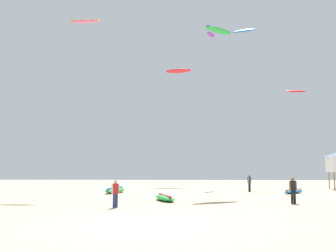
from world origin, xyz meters
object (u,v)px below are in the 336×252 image
at_px(person_foreground, 115,191).
at_px(kite_grounded_far, 115,190).
at_px(kite_aloft_1, 85,21).
at_px(kite_aloft_2, 244,31).
at_px(kite_grounded_mid, 165,198).
at_px(kite_aloft_3, 178,71).
at_px(person_left, 249,182).
at_px(person_midground, 293,188).
at_px(kite_grounded_near, 294,191).
at_px(kite_aloft_6, 296,91).
at_px(kite_aloft_4, 211,35).
at_px(kite_aloft_0, 219,30).

relative_size(person_foreground, kite_grounded_far, 0.34).
bearing_deg(kite_aloft_1, kite_aloft_2, 43.98).
xyz_separation_m(kite_grounded_mid, kite_aloft_3, (0.46, 27.55, 16.70)).
xyz_separation_m(person_left, kite_grounded_far, (-13.07, -2.64, -0.71)).
xyz_separation_m(person_midground, kite_aloft_2, (1.46, 26.46, 20.93)).
bearing_deg(person_foreground, kite_grounded_far, 146.65).
relative_size(kite_grounded_near, kite_aloft_6, 1.06).
bearing_deg(kite_aloft_2, person_left, -98.85).
height_order(person_left, kite_aloft_3, kite_aloft_3).
bearing_deg(person_midground, kite_aloft_2, 159.98).
xyz_separation_m(kite_aloft_1, kite_aloft_4, (13.33, 16.50, 4.62)).
bearing_deg(kite_aloft_4, kite_aloft_3, 140.46).
xyz_separation_m(person_midground, kite_grounded_near, (2.94, 10.21, -0.81)).
bearing_deg(person_left, kite_aloft_2, 113.41).
height_order(kite_grounded_far, kite_aloft_0, kite_aloft_0).
relative_size(kite_grounded_far, kite_aloft_3, 1.19).
bearing_deg(kite_grounded_mid, kite_aloft_0, 61.71).
distance_m(kite_grounded_near, kite_aloft_3, 27.65).
bearing_deg(person_midground, kite_grounded_near, 147.06).
height_order(person_foreground, kite_aloft_4, kite_aloft_4).
relative_size(kite_grounded_near, kite_grounded_mid, 0.85).
xyz_separation_m(kite_aloft_0, kite_aloft_1, (-13.04, -1.84, 0.43)).
height_order(person_left, kite_aloft_1, kite_aloft_1).
distance_m(kite_grounded_far, kite_aloft_3, 25.94).
bearing_deg(person_midground, person_left, 166.08).
xyz_separation_m(kite_aloft_1, kite_aloft_3, (8.65, 20.37, 0.49)).
bearing_deg(person_foreground, kite_aloft_2, 112.54).
xyz_separation_m(kite_aloft_0, kite_aloft_3, (-4.39, 18.53, 0.92)).
relative_size(person_midground, kite_aloft_3, 0.44).
height_order(person_foreground, kite_aloft_2, kite_aloft_2).
xyz_separation_m(kite_grounded_near, kite_aloft_1, (-19.67, -1.30, 16.23)).
xyz_separation_m(person_left, kite_aloft_6, (9.91, 16.39, 12.64)).
distance_m(kite_aloft_1, kite_aloft_3, 22.13).
relative_size(kite_aloft_3, kite_aloft_6, 1.29).
relative_size(kite_grounded_mid, kite_aloft_0, 1.21).
height_order(kite_aloft_2, kite_aloft_6, kite_aloft_2).
bearing_deg(kite_aloft_1, kite_grounded_near, 3.78).
height_order(kite_aloft_4, kite_aloft_6, kite_aloft_4).
xyz_separation_m(kite_aloft_2, kite_aloft_6, (7.79, 2.78, -8.33)).
bearing_deg(kite_aloft_6, person_midground, -107.55).
xyz_separation_m(person_midground, kite_grounded_far, (-13.73, 10.21, -0.75)).
bearing_deg(kite_grounded_mid, kite_aloft_2, 67.98).
bearing_deg(kite_grounded_near, person_midground, -106.08).
height_order(person_left, kite_aloft_2, kite_aloft_2).
relative_size(kite_aloft_0, kite_aloft_2, 0.90).
distance_m(person_left, kite_grounded_mid, 13.65).
bearing_deg(kite_aloft_3, person_left, -65.70).
distance_m(person_foreground, kite_aloft_4, 35.67).
distance_m(kite_aloft_3, kite_aloft_4, 7.35).
xyz_separation_m(kite_grounded_near, kite_aloft_2, (-1.48, 16.25, 21.74)).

